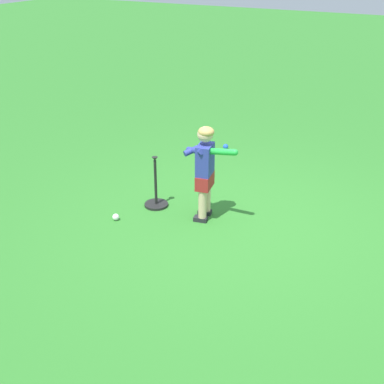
% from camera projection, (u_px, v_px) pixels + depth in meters
% --- Properties ---
extents(ground_plane, '(40.00, 40.00, 0.00)m').
position_uv_depth(ground_plane, '(239.00, 226.00, 5.67)').
color(ground_plane, '#2D7528').
extents(child_batter, '(0.64, 0.32, 1.08)m').
position_uv_depth(child_batter, '(205.00, 165.00, 5.57)').
color(child_batter, '#232328').
rests_on(child_batter, ground).
extents(play_ball_center_lawn, '(0.08, 0.08, 0.08)m').
position_uv_depth(play_ball_center_lawn, '(116.00, 217.00, 5.78)').
color(play_ball_center_lawn, white).
rests_on(play_ball_center_lawn, ground).
extents(play_ball_midfield, '(0.08, 0.08, 0.08)m').
position_uv_depth(play_ball_midfield, '(226.00, 147.00, 7.78)').
color(play_ball_midfield, blue).
rests_on(play_ball_midfield, ground).
extents(batting_tee, '(0.28, 0.28, 0.62)m').
position_uv_depth(batting_tee, '(156.00, 198.00, 6.08)').
color(batting_tee, black).
rests_on(batting_tee, ground).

